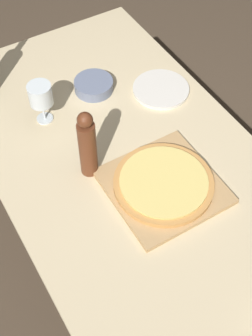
{
  "coord_description": "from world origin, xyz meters",
  "views": [
    {
      "loc": [
        -0.53,
        -0.82,
        2.0
      ],
      "look_at": [
        -0.05,
        -0.02,
        0.8
      ],
      "focal_mm": 50.0,
      "sensor_mm": 36.0,
      "label": 1
    }
  ],
  "objects_px": {
    "wine_glass": "(40,95)",
    "small_bowl": "(94,85)",
    "pizza": "(164,183)",
    "pepper_mill": "(87,145)"
  },
  "relations": [
    {
      "from": "pepper_mill",
      "to": "wine_glass",
      "type": "relative_size",
      "value": 1.67
    },
    {
      "from": "wine_glass",
      "to": "small_bowl",
      "type": "distance_m",
      "value": 0.26
    },
    {
      "from": "wine_glass",
      "to": "small_bowl",
      "type": "height_order",
      "value": "wine_glass"
    },
    {
      "from": "pepper_mill",
      "to": "small_bowl",
      "type": "relative_size",
      "value": 1.8
    },
    {
      "from": "pepper_mill",
      "to": "wine_glass",
      "type": "xyz_separation_m",
      "value": [
        -0.03,
        0.3,
        -0.01
      ]
    },
    {
      "from": "pizza",
      "to": "pepper_mill",
      "type": "relative_size",
      "value": 1.21
    },
    {
      "from": "pizza",
      "to": "small_bowl",
      "type": "bearing_deg",
      "value": 86.97
    },
    {
      "from": "small_bowl",
      "to": "wine_glass",
      "type": "bearing_deg",
      "value": -168.54
    },
    {
      "from": "pizza",
      "to": "wine_glass",
      "type": "distance_m",
      "value": 0.54
    },
    {
      "from": "pizza",
      "to": "small_bowl",
      "type": "distance_m",
      "value": 0.54
    }
  ]
}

